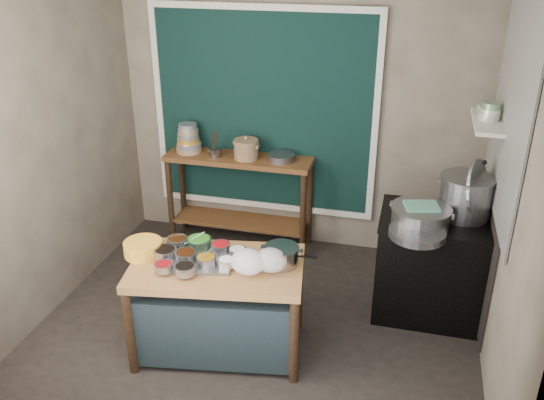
% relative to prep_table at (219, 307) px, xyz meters
% --- Properties ---
extents(floor, '(3.50, 3.00, 0.02)m').
position_rel_prep_table_xyz_m(floor, '(0.20, 0.36, -0.39)').
color(floor, black).
rests_on(floor, ground).
extents(back_wall, '(3.50, 0.02, 2.80)m').
position_rel_prep_table_xyz_m(back_wall, '(0.20, 1.87, 1.02)').
color(back_wall, gray).
rests_on(back_wall, floor).
extents(left_wall, '(0.02, 3.00, 2.80)m').
position_rel_prep_table_xyz_m(left_wall, '(-1.56, 0.36, 1.02)').
color(left_wall, gray).
rests_on(left_wall, floor).
extents(right_wall, '(0.02, 3.00, 2.80)m').
position_rel_prep_table_xyz_m(right_wall, '(1.96, 0.36, 1.02)').
color(right_wall, gray).
rests_on(right_wall, floor).
extents(curtain_panel, '(2.10, 0.02, 1.90)m').
position_rel_prep_table_xyz_m(curtain_panel, '(-0.15, 1.83, 0.98)').
color(curtain_panel, black).
rests_on(curtain_panel, back_wall).
extents(curtain_frame, '(2.22, 0.03, 2.02)m').
position_rel_prep_table_xyz_m(curtain_frame, '(-0.15, 1.82, 0.98)').
color(curtain_frame, beige).
rests_on(curtain_frame, back_wall).
extents(tile_panel, '(0.02, 1.70, 1.70)m').
position_rel_prep_table_xyz_m(tile_panel, '(1.94, 0.91, 1.48)').
color(tile_panel, '#B2B2AA').
rests_on(tile_panel, right_wall).
extents(soot_patch, '(0.01, 1.30, 1.30)m').
position_rel_prep_table_xyz_m(soot_patch, '(1.94, 1.01, 0.32)').
color(soot_patch, black).
rests_on(soot_patch, right_wall).
extents(wall_shelf, '(0.22, 0.70, 0.03)m').
position_rel_prep_table_xyz_m(wall_shelf, '(1.83, 1.21, 1.23)').
color(wall_shelf, beige).
rests_on(wall_shelf, right_wall).
extents(prep_table, '(1.35, 0.92, 0.75)m').
position_rel_prep_table_xyz_m(prep_table, '(0.00, 0.00, 0.00)').
color(prep_table, olive).
rests_on(prep_table, floor).
extents(back_counter, '(1.45, 0.40, 0.95)m').
position_rel_prep_table_xyz_m(back_counter, '(-0.35, 1.64, 0.10)').
color(back_counter, brown).
rests_on(back_counter, floor).
extents(stove_block, '(0.90, 0.68, 0.85)m').
position_rel_prep_table_xyz_m(stove_block, '(1.55, 0.91, 0.05)').
color(stove_block, black).
rests_on(stove_block, floor).
extents(stove_top, '(0.92, 0.69, 0.03)m').
position_rel_prep_table_xyz_m(stove_top, '(1.55, 0.91, 0.49)').
color(stove_top, black).
rests_on(stove_top, stove_block).
extents(condiment_tray, '(0.60, 0.48, 0.02)m').
position_rel_prep_table_xyz_m(condiment_tray, '(-0.16, -0.00, 0.39)').
color(condiment_tray, gray).
rests_on(condiment_tray, prep_table).
extents(condiment_bowls, '(0.66, 0.54, 0.07)m').
position_rel_prep_table_xyz_m(condiment_bowls, '(-0.18, 0.02, 0.43)').
color(condiment_bowls, gray).
rests_on(condiment_bowls, condiment_tray).
extents(yellow_basin, '(0.35, 0.35, 0.11)m').
position_rel_prep_table_xyz_m(yellow_basin, '(-0.57, -0.01, 0.43)').
color(yellow_basin, gold).
rests_on(yellow_basin, prep_table).
extents(saucepan, '(0.27, 0.27, 0.14)m').
position_rel_prep_table_xyz_m(saucepan, '(0.45, 0.12, 0.45)').
color(saucepan, gray).
rests_on(saucepan, prep_table).
extents(plastic_bag_a, '(0.27, 0.24, 0.18)m').
position_rel_prep_table_xyz_m(plastic_bag_a, '(0.26, -0.06, 0.47)').
color(plastic_bag_a, white).
rests_on(plastic_bag_a, prep_table).
extents(plastic_bag_b, '(0.29, 0.27, 0.17)m').
position_rel_prep_table_xyz_m(plastic_bag_b, '(0.40, 0.01, 0.46)').
color(plastic_bag_b, white).
rests_on(plastic_bag_b, prep_table).
extents(bowl_stack, '(0.25, 0.25, 0.29)m').
position_rel_prep_table_xyz_m(bowl_stack, '(-0.87, 1.66, 0.70)').
color(bowl_stack, tan).
rests_on(bowl_stack, back_counter).
extents(utensil_cup, '(0.17, 0.17, 0.08)m').
position_rel_prep_table_xyz_m(utensil_cup, '(-0.57, 1.60, 0.61)').
color(utensil_cup, gray).
rests_on(utensil_cup, back_counter).
extents(ceramic_crock, '(0.32, 0.32, 0.17)m').
position_rel_prep_table_xyz_m(ceramic_crock, '(-0.26, 1.61, 0.66)').
color(ceramic_crock, '#826547').
rests_on(ceramic_crock, back_counter).
extents(wide_bowl, '(0.29, 0.29, 0.07)m').
position_rel_prep_table_xyz_m(wide_bowl, '(0.08, 1.64, 0.61)').
color(wide_bowl, gray).
rests_on(wide_bowl, back_counter).
extents(stock_pot, '(0.45, 0.45, 0.34)m').
position_rel_prep_table_xyz_m(stock_pot, '(1.73, 0.99, 0.67)').
color(stock_pot, gray).
rests_on(stock_pot, stove_top).
extents(pot_lid, '(0.28, 0.49, 0.48)m').
position_rel_prep_table_xyz_m(pot_lid, '(1.81, 1.00, 0.74)').
color(pot_lid, gray).
rests_on(pot_lid, stove_top).
extents(steamer, '(0.58, 0.58, 0.15)m').
position_rel_prep_table_xyz_m(steamer, '(1.40, 0.74, 0.58)').
color(steamer, gray).
rests_on(steamer, stove_top).
extents(green_cloth, '(0.29, 0.25, 0.02)m').
position_rel_prep_table_xyz_m(green_cloth, '(1.40, 0.74, 0.67)').
color(green_cloth, slate).
rests_on(green_cloth, steamer).
extents(shallow_pan, '(0.50, 0.50, 0.06)m').
position_rel_prep_table_xyz_m(shallow_pan, '(1.39, 0.55, 0.53)').
color(shallow_pan, gray).
rests_on(shallow_pan, stove_top).
extents(shelf_bowl_stack, '(0.17, 0.17, 0.14)m').
position_rel_prep_table_xyz_m(shelf_bowl_stack, '(1.83, 1.22, 1.30)').
color(shelf_bowl_stack, silver).
rests_on(shelf_bowl_stack, wall_shelf).
extents(shelf_bowl_green, '(0.16, 0.16, 0.05)m').
position_rel_prep_table_xyz_m(shelf_bowl_green, '(1.83, 1.46, 1.27)').
color(shelf_bowl_green, gray).
rests_on(shelf_bowl_green, wall_shelf).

